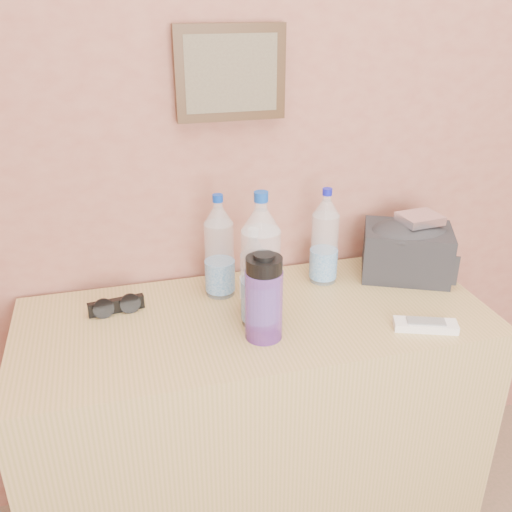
{
  "coord_description": "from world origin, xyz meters",
  "views": [
    {
      "loc": [
        -0.54,
        0.43,
        1.61
      ],
      "look_at": [
        -0.19,
        1.71,
        0.98
      ],
      "focal_mm": 40.0,
      "sensor_mm": 36.0,
      "label": 1
    }
  ],
  "objects_px": {
    "nalgene_bottle": "(264,297)",
    "toiletry_bag": "(407,249)",
    "dresser": "(256,429)",
    "pet_small": "(253,276)",
    "pet_large_c": "(325,241)",
    "pet_large_b": "(219,252)",
    "foil_packet": "(420,219)",
    "sunglasses": "(116,306)",
    "pet_large_d": "(261,268)",
    "ac_remote": "(425,325)"
  },
  "relations": [
    {
      "from": "pet_large_d",
      "to": "ac_remote",
      "type": "xyz_separation_m",
      "value": [
        0.41,
        -0.14,
        -0.15
      ]
    },
    {
      "from": "pet_large_c",
      "to": "sunglasses",
      "type": "height_order",
      "value": "pet_large_c"
    },
    {
      "from": "sunglasses",
      "to": "nalgene_bottle",
      "type": "bearing_deg",
      "value": -39.1
    },
    {
      "from": "pet_large_b",
      "to": "nalgene_bottle",
      "type": "relative_size",
      "value": 1.3
    },
    {
      "from": "pet_large_d",
      "to": "ac_remote",
      "type": "height_order",
      "value": "pet_large_d"
    },
    {
      "from": "dresser",
      "to": "pet_large_b",
      "type": "bearing_deg",
      "value": 114.66
    },
    {
      "from": "nalgene_bottle",
      "to": "toiletry_bag",
      "type": "relative_size",
      "value": 0.91
    },
    {
      "from": "sunglasses",
      "to": "foil_packet",
      "type": "relative_size",
      "value": 1.3
    },
    {
      "from": "pet_large_b",
      "to": "ac_remote",
      "type": "height_order",
      "value": "pet_large_b"
    },
    {
      "from": "pet_large_c",
      "to": "pet_large_d",
      "type": "relative_size",
      "value": 0.8
    },
    {
      "from": "dresser",
      "to": "nalgene_bottle",
      "type": "distance_m",
      "value": 0.52
    },
    {
      "from": "pet_small",
      "to": "pet_large_d",
      "type": "bearing_deg",
      "value": -86.3
    },
    {
      "from": "pet_large_c",
      "to": "toiletry_bag",
      "type": "relative_size",
      "value": 1.14
    },
    {
      "from": "nalgene_bottle",
      "to": "sunglasses",
      "type": "height_order",
      "value": "nalgene_bottle"
    },
    {
      "from": "pet_large_c",
      "to": "sunglasses",
      "type": "bearing_deg",
      "value": -177.21
    },
    {
      "from": "sunglasses",
      "to": "ac_remote",
      "type": "height_order",
      "value": "sunglasses"
    },
    {
      "from": "pet_small",
      "to": "toiletry_bag",
      "type": "distance_m",
      "value": 0.52
    },
    {
      "from": "foil_packet",
      "to": "pet_small",
      "type": "bearing_deg",
      "value": -170.84
    },
    {
      "from": "dresser",
      "to": "toiletry_bag",
      "type": "xyz_separation_m",
      "value": [
        0.51,
        0.12,
        0.49
      ]
    },
    {
      "from": "pet_small",
      "to": "sunglasses",
      "type": "bearing_deg",
      "value": 165.49
    },
    {
      "from": "pet_large_c",
      "to": "pet_small",
      "type": "relative_size",
      "value": 1.19
    },
    {
      "from": "pet_large_b",
      "to": "pet_large_c",
      "type": "xyz_separation_m",
      "value": [
        0.32,
        0.0,
        -0.0
      ]
    },
    {
      "from": "pet_large_b",
      "to": "pet_large_d",
      "type": "distance_m",
      "value": 0.2
    },
    {
      "from": "sunglasses",
      "to": "ac_remote",
      "type": "relative_size",
      "value": 0.94
    },
    {
      "from": "nalgene_bottle",
      "to": "ac_remote",
      "type": "xyz_separation_m",
      "value": [
        0.42,
        -0.08,
        -0.1
      ]
    },
    {
      "from": "pet_large_b",
      "to": "nalgene_bottle",
      "type": "bearing_deg",
      "value": -76.47
    },
    {
      "from": "pet_large_c",
      "to": "foil_packet",
      "type": "xyz_separation_m",
      "value": [
        0.28,
        -0.04,
        0.06
      ]
    },
    {
      "from": "nalgene_bottle",
      "to": "ac_remote",
      "type": "distance_m",
      "value": 0.44
    },
    {
      "from": "pet_large_b",
      "to": "foil_packet",
      "type": "height_order",
      "value": "pet_large_b"
    },
    {
      "from": "sunglasses",
      "to": "toiletry_bag",
      "type": "height_order",
      "value": "toiletry_bag"
    },
    {
      "from": "pet_large_b",
      "to": "pet_small",
      "type": "distance_m",
      "value": 0.14
    },
    {
      "from": "sunglasses",
      "to": "foil_packet",
      "type": "bearing_deg",
      "value": -7.91
    },
    {
      "from": "sunglasses",
      "to": "pet_large_b",
      "type": "bearing_deg",
      "value": -1.73
    },
    {
      "from": "pet_large_c",
      "to": "nalgene_bottle",
      "type": "height_order",
      "value": "pet_large_c"
    },
    {
      "from": "toiletry_bag",
      "to": "dresser",
      "type": "bearing_deg",
      "value": -142.4
    },
    {
      "from": "pet_large_d",
      "to": "foil_packet",
      "type": "relative_size",
      "value": 3.12
    },
    {
      "from": "foil_packet",
      "to": "pet_large_b",
      "type": "bearing_deg",
      "value": 176.43
    },
    {
      "from": "pet_small",
      "to": "foil_packet",
      "type": "xyz_separation_m",
      "value": [
        0.53,
        0.09,
        0.08
      ]
    },
    {
      "from": "nalgene_bottle",
      "to": "toiletry_bag",
      "type": "bearing_deg",
      "value": 23.11
    },
    {
      "from": "dresser",
      "to": "pet_large_b",
      "type": "height_order",
      "value": "pet_large_b"
    },
    {
      "from": "pet_large_c",
      "to": "nalgene_bottle",
      "type": "relative_size",
      "value": 1.26
    },
    {
      "from": "pet_small",
      "to": "toiletry_bag",
      "type": "relative_size",
      "value": 0.96
    },
    {
      "from": "pet_large_b",
      "to": "toiletry_bag",
      "type": "bearing_deg",
      "value": -3.1
    },
    {
      "from": "dresser",
      "to": "pet_small",
      "type": "relative_size",
      "value": 5.21
    },
    {
      "from": "pet_large_c",
      "to": "pet_small",
      "type": "height_order",
      "value": "pet_large_c"
    },
    {
      "from": "toiletry_bag",
      "to": "sunglasses",
      "type": "bearing_deg",
      "value": -155.31
    },
    {
      "from": "ac_remote",
      "to": "toiletry_bag",
      "type": "height_order",
      "value": "toiletry_bag"
    },
    {
      "from": "nalgene_bottle",
      "to": "toiletry_bag",
      "type": "height_order",
      "value": "nalgene_bottle"
    },
    {
      "from": "nalgene_bottle",
      "to": "toiletry_bag",
      "type": "xyz_separation_m",
      "value": [
        0.51,
        0.22,
        -0.03
      ]
    },
    {
      "from": "dresser",
      "to": "pet_large_c",
      "type": "xyz_separation_m",
      "value": [
        0.25,
        0.15,
        0.53
      ]
    }
  ]
}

